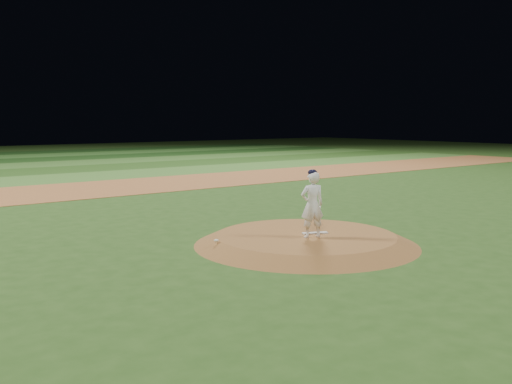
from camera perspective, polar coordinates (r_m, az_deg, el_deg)
name	(u,v)px	position (r m, az deg, el deg)	size (l,w,h in m)	color
ground	(306,244)	(14.14, 5.01, -5.24)	(120.00, 120.00, 0.00)	#294D19
infield_dirt_band	(88,189)	(26.05, -16.45, 0.26)	(70.00, 6.00, 0.02)	#9D5F30
outfield_stripe_0	(47,179)	(31.20, -20.16, 1.22)	(70.00, 5.00, 0.02)	#3F7329
outfield_stripe_1	(19,172)	(35.98, -22.61, 1.85)	(70.00, 5.00, 0.02)	#264E19
pitchers_mound	(306,239)	(14.11, 5.01, -4.74)	(5.50, 5.50, 0.25)	brown
pitching_rubber	(315,233)	(14.20, 5.92, -4.10)	(0.64, 0.16, 0.03)	beige
rosin_bag	(216,240)	(13.23, -3.99, -4.85)	(0.11, 0.11, 0.06)	white
pitcher_on_mound	(312,204)	(13.61, 5.64, -1.21)	(0.67, 0.55, 1.64)	white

